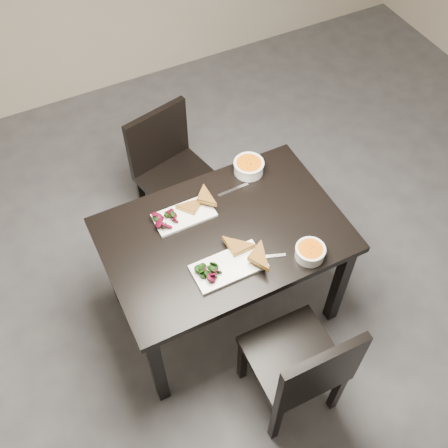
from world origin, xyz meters
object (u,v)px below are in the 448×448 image
chair_near (303,367)px  plate_near (228,267)px  soup_bowl_near (310,252)px  plate_far (184,215)px  chair_far (171,167)px  table (224,244)px  soup_bowl_far (249,166)px

chair_near → plate_near: (-0.14, 0.50, 0.27)m
soup_bowl_near → plate_near: bearing=163.1°
chair_near → plate_far: (-0.20, 0.88, 0.27)m
chair_far → plate_far: (-0.15, -0.59, 0.27)m
table → plate_near: 0.23m
soup_bowl_near → plate_far: bearing=131.9°
table → chair_far: 0.79m
table → plate_far: bearing=126.7°
chair_near → soup_bowl_far: chair_near is taller
table → plate_near: plate_near is taller
chair_far → soup_bowl_near: size_ratio=5.77×
chair_near → soup_bowl_far: bearing=77.7°
chair_near → chair_far: same height
plate_near → soup_bowl_near: (0.38, -0.11, 0.03)m
plate_near → soup_bowl_near: 0.40m
soup_bowl_far → soup_bowl_near: bearing=-90.0°
table → soup_bowl_near: soup_bowl_near is taller
table → plate_far: 0.25m
chair_near → soup_bowl_far: (0.24, 1.00, 0.31)m
chair_far → soup_bowl_far: size_ratio=5.10×
table → chair_near: 0.72m
table → soup_bowl_near: bearing=-45.5°
plate_near → soup_bowl_far: size_ratio=2.08×
chair_far → table: bearing=-104.6°
table → soup_bowl_far: (0.30, 0.31, 0.14)m
chair_near → plate_far: 0.94m
plate_near → table: bearing=69.2°
soup_bowl_near → plate_far: 0.66m
table → chair_far: chair_far is taller
chair_far → plate_far: 0.67m
chair_far → soup_bowl_near: chair_far is taller
chair_near → plate_far: chair_near is taller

